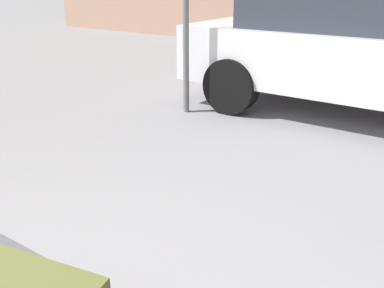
% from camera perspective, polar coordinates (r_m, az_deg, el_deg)
% --- Properties ---
extents(parked_car, '(4.31, 1.93, 1.42)m').
position_cam_1_polar(parked_car, '(5.19, 23.79, 11.69)').
color(parked_car, silver).
rests_on(parked_car, ground_plane).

